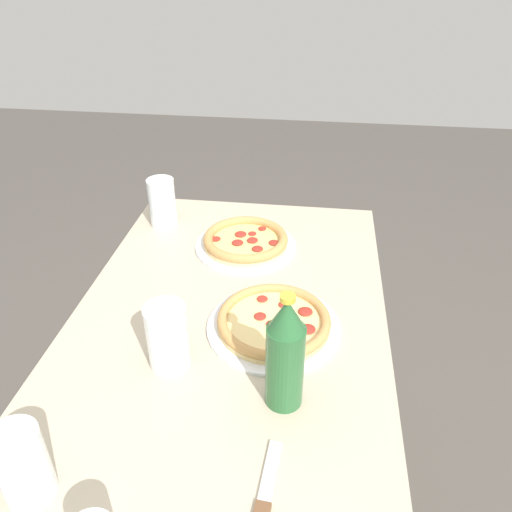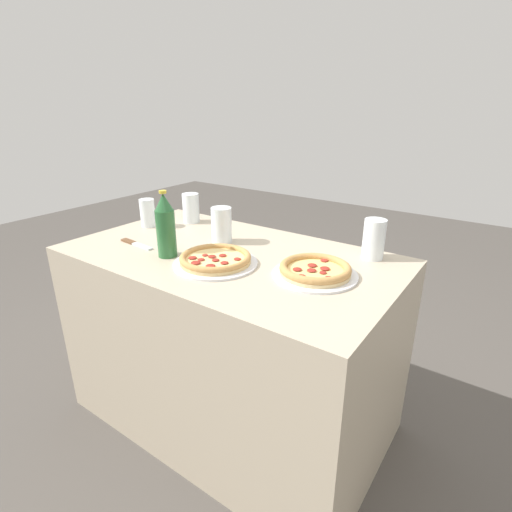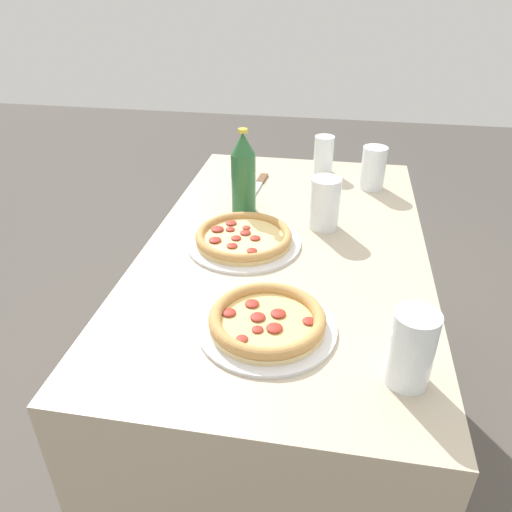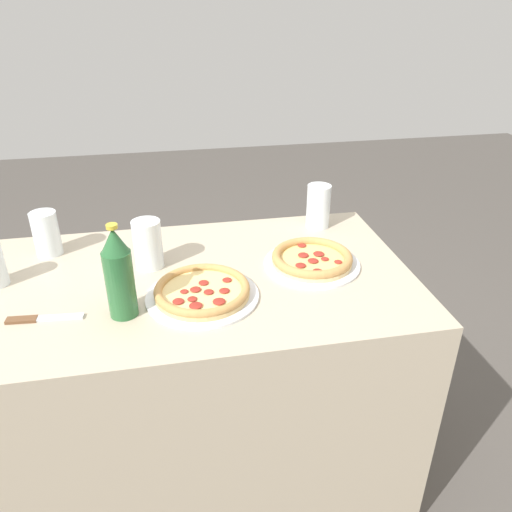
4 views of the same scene
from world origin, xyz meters
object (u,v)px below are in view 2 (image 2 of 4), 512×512
Objects in this scene: glass_lemonade at (191,209)px; glass_red_wine at (222,226)px; knife at (135,244)px; pizza_veggie at (215,260)px; glass_cola at (148,214)px; glass_iced_tea at (374,240)px; beer_bottle at (166,226)px; pizza_margherita at (315,270)px.

glass_red_wine is at bearing -24.61° from glass_lemonade.
knife is (-0.27, -0.23, -0.06)m from glass_red_wine.
glass_lemonade is at bearing 142.33° from pizza_veggie.
pizza_veggie is 0.58m from glass_cola.
glass_iced_tea reaches higher than knife.
beer_bottle is 1.32× the size of knife.
glass_lemonade is (0.11, 0.17, 0.01)m from glass_cola.
pizza_margherita is at bearing -110.30° from glass_iced_tea.
beer_bottle reaches higher than pizza_margherita.
glass_red_wine is 0.58× the size of beer_bottle.
beer_bottle reaches higher than glass_iced_tea.
beer_bottle reaches higher than knife.
glass_iced_tea is at bearing 11.77° from glass_cola.
glass_lemonade is at bearing -177.35° from glass_iced_tea.
glass_cola is (-0.89, 0.06, 0.04)m from pizza_margherita.
glass_red_wine is at bearing -162.47° from glass_iced_tea.
pizza_veggie is at bearing 10.91° from beer_bottle.
glass_iced_tea is (0.10, 0.27, 0.05)m from pizza_margherita.
glass_cola is at bearing 162.52° from pizza_veggie.
glass_iced_tea is at bearing 17.53° from glass_red_wine.
pizza_veggie reaches higher than knife.
glass_lemonade is at bearing 95.88° from knife.
beer_bottle is at bearing -169.09° from pizza_veggie.
pizza_margherita is 0.75m from knife.
glass_red_wine reaches higher than glass_lemonade.
glass_iced_tea is 0.93m from knife.
glass_cola is at bearing -168.23° from glass_iced_tea.
glass_iced_tea is 0.79× the size of knife.
pizza_margherita reaches higher than pizza_veggie.
glass_lemonade is at bearing 163.78° from pizza_margherita.
glass_red_wine is 0.25m from beer_bottle.
beer_bottle is (0.24, -0.38, 0.06)m from glass_lemonade.
knife is (0.15, -0.20, -0.05)m from glass_cola.
beer_bottle is at bearing -57.65° from glass_lemonade.
knife is at bearing -176.14° from pizza_veggie.
pizza_margherita is 0.48m from glass_red_wine.
glass_red_wine is at bearing 3.56° from glass_cola.
glass_iced_tea is at bearing 2.65° from glass_lemonade.
knife is at bearing -139.48° from glass_red_wine.
knife is at bearing -169.13° from pizza_margherita.
pizza_margherita is 0.95× the size of pizza_veggie.
pizza_margherita is 0.35m from pizza_veggie.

